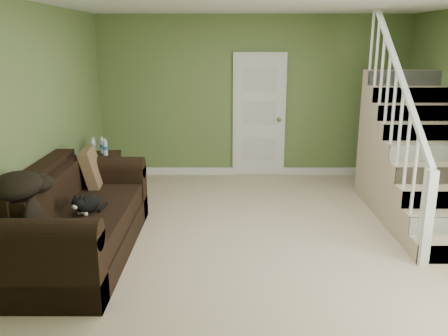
{
  "coord_description": "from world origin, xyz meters",
  "views": [
    {
      "loc": [
        -0.44,
        -5.0,
        2.2
      ],
      "look_at": [
        -0.46,
        0.06,
        0.83
      ],
      "focal_mm": 38.0,
      "sensor_mm": 36.0,
      "label": 1
    }
  ],
  "objects_px": {
    "side_table": "(102,176)",
    "banana": "(64,226)",
    "sofa": "(75,222)",
    "cat": "(87,204)"
  },
  "relations": [
    {
      "from": "side_table",
      "to": "banana",
      "type": "distance_m",
      "value": 2.4
    },
    {
      "from": "sofa",
      "to": "cat",
      "type": "bearing_deg",
      "value": -32.46
    },
    {
      "from": "sofa",
      "to": "banana",
      "type": "xyz_separation_m",
      "value": [
        0.08,
        -0.54,
        0.18
      ]
    },
    {
      "from": "cat",
      "to": "banana",
      "type": "relative_size",
      "value": 2.38
    },
    {
      "from": "side_table",
      "to": "banana",
      "type": "height_order",
      "value": "side_table"
    },
    {
      "from": "sofa",
      "to": "banana",
      "type": "bearing_deg",
      "value": -81.27
    },
    {
      "from": "side_table",
      "to": "cat",
      "type": "bearing_deg",
      "value": -79.48
    },
    {
      "from": "sofa",
      "to": "cat",
      "type": "xyz_separation_m",
      "value": [
        0.18,
        -0.11,
        0.24
      ]
    },
    {
      "from": "banana",
      "to": "side_table",
      "type": "bearing_deg",
      "value": 60.54
    },
    {
      "from": "sofa",
      "to": "banana",
      "type": "height_order",
      "value": "sofa"
    }
  ]
}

